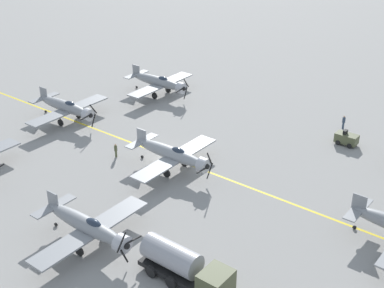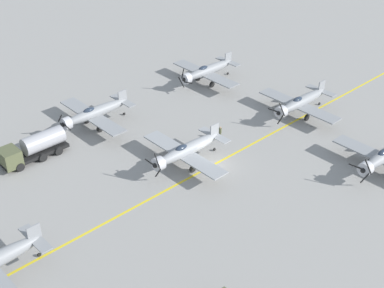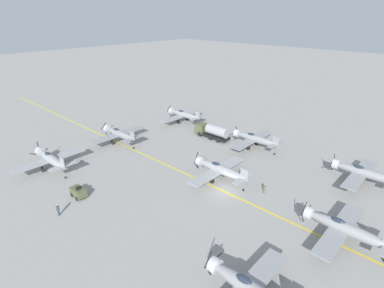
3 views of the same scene
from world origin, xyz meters
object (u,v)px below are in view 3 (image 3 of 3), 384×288
Objects in this scene: tow_tractor at (78,192)px; ground_crew_inspecting at (264,188)px; airplane_mid_right at (254,139)px; fuel_tanker at (212,131)px; airplane_mid_center at (220,169)px; airplane_far_center at (119,134)px; airplane_near_center at (344,228)px; airplane_far_right at (184,115)px; ground_crew_walking at (58,209)px; airplane_far_left at (51,159)px; airplane_near_right at (363,173)px.

tow_tractor reaches higher than ground_crew_inspecting.
tow_tractor is at bearing 157.53° from airplane_mid_right.
fuel_tanker is 4.88× the size of ground_crew_inspecting.
airplane_far_center is at bearing 103.35° from airplane_mid_center.
airplane_mid_center is 21.33m from tow_tractor.
airplane_far_right is at bearing 78.48° from airplane_near_center.
airplane_far_center is at bearing 36.08° from ground_crew_walking.
ground_crew_walking is (-35.92, 7.47, -1.06)m from airplane_mid_right.
ground_crew_inspecting is at bearing -120.92° from fuel_tanker.
airplane_mid_center is (16.32, -23.28, 0.00)m from airplane_far_left.
ground_crew_walking is at bearing -151.99° from tow_tractor.
airplane_far_left reaches higher than fuel_tanker.
airplane_mid_center is at bearing -137.27° from fuel_tanker.
ground_crew_walking is 28.74m from ground_crew_inspecting.
airplane_far_right is 39.63m from ground_crew_walking.
airplane_mid_center is 7.32× the size of ground_crew_inspecting.
ground_crew_walking is at bearing 163.78° from airplane_mid_center.
airplane_mid_right is 20.68m from airplane_far_right.
ground_crew_walking is (-4.01, -2.13, 0.16)m from tow_tractor.
tow_tractor is (-17.43, 12.24, -1.22)m from airplane_mid_center.
airplane_far_center reaches higher than tow_tractor.
airplane_near_right reaches higher than fuel_tanker.
airplane_near_right reaches higher than ground_crew_walking.
ground_crew_walking is (-35.52, 27.02, -1.06)m from airplane_near_right.
airplane_far_center reaches higher than ground_crew_inspecting.
airplane_mid_center is (1.84, -24.38, 0.00)m from airplane_far_center.
airplane_mid_center is (1.52, 19.01, 0.00)m from airplane_near_center.
airplane_far_center is at bearing 101.33° from airplane_near_center.
ground_crew_inspecting is (-12.91, -9.76, -1.12)m from airplane_mid_right.
airplane_mid_right is 37.08m from airplane_far_left.
airplane_mid_right and airplane_near_center have the same top height.
airplane_near_center is at bearing -102.13° from airplane_far_center.
tow_tractor is at bearing -168.35° from airplane_far_right.
airplane_near_right reaches higher than airplane_far_center.
ground_crew_walking is at bearing 162.52° from airplane_mid_right.
ground_crew_inspecting is at bearing -96.37° from airplane_far_center.
airplane_near_right is 22.01m from airplane_mid_center.
airplane_mid_center is at bearing -98.23° from airplane_far_center.
airplane_far_left is 35.29m from ground_crew_inspecting.
airplane_mid_center is at bearing 118.35° from airplane_near_right.
fuel_tanker is (-1.41, 9.43, -0.50)m from airplane_mid_right.
ground_crew_inspecting is at bearing -148.63° from airplane_mid_right.
airplane_mid_right is 27.19m from airplane_far_center.
airplane_far_right reaches higher than fuel_tanker.
airplane_far_center is 44.26m from airplane_near_right.
tow_tractor is (-15.91, 31.25, -1.22)m from airplane_near_center.
airplane_near_right reaches higher than airplane_mid_right.
airplane_far_center is (-16.32, 21.74, 0.00)m from airplane_mid_right.
ground_crew_inspecting is (3.09, 11.89, -1.12)m from airplane_near_center.
tow_tractor is 27.13m from ground_crew_inspecting.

